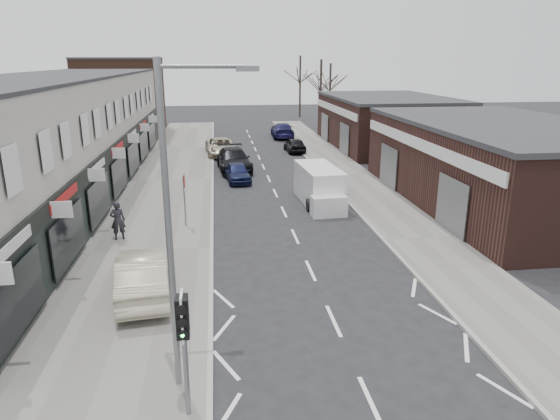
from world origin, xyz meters
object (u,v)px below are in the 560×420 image
object	(u,v)px
white_van	(319,187)
warning_sign	(185,185)
sedan_on_pavement	(143,274)
parked_car_left_b	(234,160)
street_lamp	(175,215)
pedestrian	(118,220)
parked_car_left_a	(237,172)
parked_car_left_c	(221,147)
parked_car_right_c	(282,130)
parked_car_right_a	(329,179)
traffic_light	(183,327)
parked_car_right_b	(295,145)

from	to	relation	value
white_van	warning_sign	bearing A→B (deg)	-159.38
sedan_on_pavement	parked_car_left_b	xyz separation A→B (m)	(3.93, 20.59, -0.09)
street_lamp	sedan_on_pavement	bearing A→B (deg)	108.29
sedan_on_pavement	pedestrian	size ratio (longest dim) A/B	2.63
warning_sign	parked_car_left_a	bearing A→B (deg)	72.54
warning_sign	parked_car_left_c	xyz separation A→B (m)	(1.96, 19.29, -1.46)
white_van	parked_car_left_a	bearing A→B (deg)	122.58
parked_car_left_a	parked_car_right_c	bearing A→B (deg)	68.10
street_lamp	warning_sign	size ratio (longest dim) A/B	2.96
street_lamp	parked_car_right_a	bearing A→B (deg)	67.33
traffic_light	parked_car_right_a	bearing A→B (deg)	68.86
parked_car_left_a	parked_car_left_c	xyz separation A→B (m)	(-1.00, 9.89, 0.09)
sedan_on_pavement	parked_car_left_b	bearing A→B (deg)	-108.09
white_van	parked_car_left_b	size ratio (longest dim) A/B	0.99
street_lamp	warning_sign	distance (m)	13.04
white_van	parked_car_left_a	world-z (taller)	white_van
sedan_on_pavement	parked_car_left_b	world-z (taller)	sedan_on_pavement
sedan_on_pavement	pedestrian	bearing A→B (deg)	-79.68
traffic_light	parked_car_right_b	xyz separation A→B (m)	(7.81, 34.01, -1.77)
parked_car_left_a	parked_car_right_c	world-z (taller)	parked_car_right_c
parked_car_left_a	parked_car_left_c	distance (m)	9.94
warning_sign	pedestrian	world-z (taller)	warning_sign
parked_car_left_a	parked_car_right_b	world-z (taller)	parked_car_right_b
traffic_light	parked_car_left_b	bearing A→B (deg)	85.58
traffic_light	parked_car_left_a	distance (m)	23.59
white_van	parked_car_left_c	world-z (taller)	white_van
street_lamp	sedan_on_pavement	xyz separation A→B (m)	(-1.72, 5.21, -3.71)
sedan_on_pavement	pedestrian	world-z (taller)	pedestrian
street_lamp	parked_car_left_b	bearing A→B (deg)	85.10
parked_car_left_a	parked_car_left_c	bearing A→B (deg)	90.11
warning_sign	street_lamp	bearing A→B (deg)	-87.16
white_van	pedestrian	size ratio (longest dim) A/B	3.09
traffic_light	white_van	size ratio (longest dim) A/B	0.55
white_van	sedan_on_pavement	world-z (taller)	white_van
parked_car_left_a	parked_car_left_b	bearing A→B (deg)	86.13
parked_car_left_b	parked_car_right_c	size ratio (longest dim) A/B	1.05
parked_car_left_a	parked_car_right_a	distance (m)	6.44
white_van	parked_car_right_c	bearing A→B (deg)	83.38
pedestrian	parked_car_left_a	bearing A→B (deg)	-128.88
warning_sign	parked_car_right_a	world-z (taller)	warning_sign
street_lamp	white_van	world-z (taller)	street_lamp
street_lamp	parked_car_right_b	bearing A→B (deg)	76.40
white_van	street_lamp	bearing A→B (deg)	-116.73
white_van	parked_car_right_a	world-z (taller)	white_van
street_lamp	white_van	xyz separation A→B (m)	(6.78, 16.20, -3.61)
traffic_light	white_van	world-z (taller)	traffic_light
sedan_on_pavement	parked_car_left_c	distance (m)	27.05
traffic_light	parked_car_left_c	distance (m)	33.37
sedan_on_pavement	parked_car_right_c	size ratio (longest dim) A/B	0.89
white_van	parked_car_left_b	xyz separation A→B (m)	(-4.57, 9.60, -0.19)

